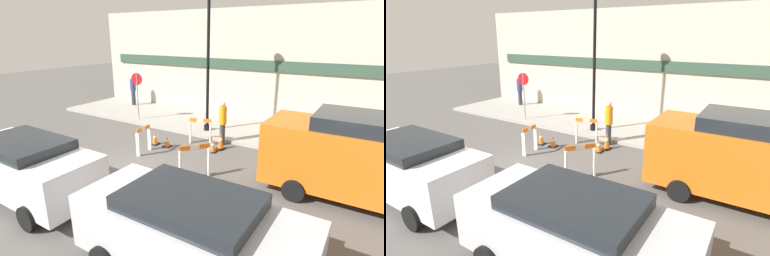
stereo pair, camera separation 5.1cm
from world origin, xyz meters
TOP-DOWN VIEW (x-y plane):
  - ground_plane at (0.00, 0.00)m, footprint 60.00×60.00m
  - sidewalk_slab at (0.00, 6.40)m, footprint 18.00×3.80m
  - storefront_facade at (0.00, 8.37)m, footprint 18.00×0.22m
  - streetlamp_post at (-0.00, 5.25)m, footprint 0.44×0.44m
  - stop_sign at (-3.87, 5.04)m, footprint 0.59×0.14m
  - barricade_0 at (0.46, 3.86)m, footprint 0.88×0.39m
  - barricade_1 at (-0.81, 1.92)m, footprint 0.19×0.78m
  - barricade_2 at (1.88, 1.15)m, footprint 0.71×0.84m
  - traffic_cone_0 at (1.43, 3.78)m, footprint 0.30×0.30m
  - traffic_cone_1 at (-0.46, 2.87)m, footprint 0.30×0.30m
  - traffic_cone_2 at (1.32, 3.35)m, footprint 0.30×0.30m
  - traffic_cone_3 at (-1.04, 2.84)m, footprint 0.30×0.30m
  - traffic_cone_4 at (1.17, 0.64)m, footprint 0.30×0.30m
  - person_worker at (1.25, 4.25)m, footprint 0.37×0.37m
  - person_pedestrian at (-6.28, 7.28)m, footprint 0.35×0.35m
  - parked_car_1 at (-1.31, -2.16)m, footprint 4.37×1.91m
  - parked_car_2 at (3.83, -2.16)m, footprint 4.26×1.91m
  - work_van at (6.44, 2.40)m, footprint 5.40×2.12m

SIDE VIEW (x-z plane):
  - ground_plane at x=0.00m, z-range 0.00..0.00m
  - sidewalk_slab at x=0.00m, z-range 0.00..0.14m
  - traffic_cone_1 at x=-0.46m, z-range -0.01..0.44m
  - traffic_cone_2 at x=1.32m, z-range -0.01..0.49m
  - traffic_cone_3 at x=-1.04m, z-range -0.01..0.53m
  - traffic_cone_4 at x=1.17m, z-range -0.01..0.62m
  - traffic_cone_0 at x=1.43m, z-range -0.01..0.69m
  - barricade_1 at x=-0.81m, z-range 0.03..1.05m
  - barricade_0 at x=0.46m, z-range 0.05..1.10m
  - barricade_2 at x=1.88m, z-range 0.06..1.15m
  - parked_car_2 at x=3.83m, z-range 0.11..1.74m
  - parked_car_1 at x=-1.31m, z-range 0.11..1.77m
  - person_worker at x=1.25m, z-range 0.08..1.85m
  - person_pedestrian at x=-6.28m, z-range 0.21..1.97m
  - work_van at x=6.44m, z-range 0.11..2.43m
  - stop_sign at x=-3.87m, z-range 0.53..2.84m
  - storefront_facade at x=0.00m, z-range 0.00..5.50m
  - streetlamp_post at x=0.00m, z-range 0.95..7.07m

